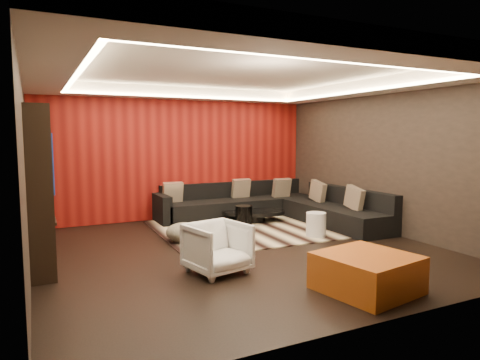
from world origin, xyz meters
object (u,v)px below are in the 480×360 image
white_side_table (316,225)px  orange_ottoman (367,273)px  sectional_sofa (274,208)px  drum_stool (244,216)px  armchair (218,248)px  coffee_table (253,216)px

white_side_table → orange_ottoman: (-1.07, -2.46, -0.00)m
sectional_sofa → orange_ottoman: bearing=-106.0°
drum_stool → sectional_sofa: (0.89, 0.32, 0.04)m
orange_ottoman → drum_stool: bearing=85.5°
drum_stool → sectional_sofa: bearing=19.8°
orange_ottoman → armchair: size_ratio=1.33×
coffee_table → drum_stool: (-0.37, -0.28, 0.09)m
white_side_table → armchair: 2.61m
drum_stool → coffee_table: bearing=37.7°
white_side_table → orange_ottoman: 2.68m
orange_ottoman → coffee_table: bearing=80.8°
armchair → coffee_table: bearing=41.6°
coffee_table → drum_stool: bearing=-142.3°
orange_ottoman → armchair: (-1.31, 1.39, 0.12)m
drum_stool → sectional_sofa: 0.94m
coffee_table → white_side_table: size_ratio=3.00×
coffee_table → orange_ottoman: (-0.67, -4.11, 0.09)m
drum_stool → white_side_table: white_side_table is taller
armchair → sectional_sofa: size_ratio=0.20×
coffee_table → orange_ottoman: 4.17m
white_side_table → armchair: size_ratio=0.60×
coffee_table → armchair: bearing=-125.9°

